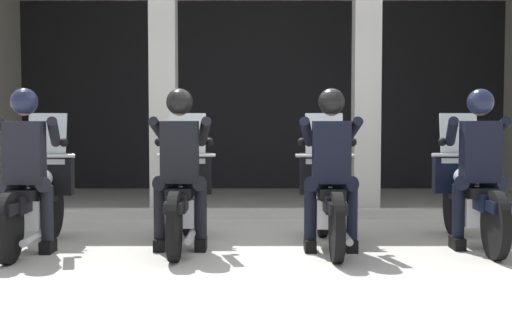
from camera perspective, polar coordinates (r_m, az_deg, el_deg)
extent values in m
plane|color=#A8A59E|center=(10.32, 0.01, -3.87)|extent=(80.00, 80.00, 0.00)
cube|color=black|center=(13.19, 0.58, 5.02)|extent=(9.14, 0.24, 3.35)
cube|color=beige|center=(9.85, -7.18, 4.21)|extent=(0.35, 0.36, 2.91)
cube|color=beige|center=(9.88, 8.66, 4.20)|extent=(0.35, 0.36, 2.91)
cube|color=#B7B5AD|center=(9.36, 0.79, -4.27)|extent=(8.74, 0.24, 0.12)
cylinder|color=black|center=(8.19, -15.62, -3.69)|extent=(0.09, 0.64, 0.64)
cylinder|color=black|center=(6.87, -18.79, -5.13)|extent=(0.09, 0.64, 0.64)
cube|color=black|center=(8.17, -15.65, -2.24)|extent=(0.14, 0.44, 0.08)
cube|color=silver|center=(7.47, -17.18, -4.02)|extent=(0.28, 0.44, 0.28)
cube|color=black|center=(7.50, -17.09, -2.99)|extent=(0.18, 1.24, 0.16)
ellipsoid|color=#B2B2B7|center=(7.70, -16.63, -1.47)|extent=(0.26, 0.48, 0.22)
cube|color=black|center=(7.33, -17.51, -2.60)|extent=(0.24, 0.52, 0.10)
cube|color=black|center=(6.90, -18.66, -3.61)|extent=(0.16, 0.48, 0.10)
cylinder|color=silver|center=(8.11, -15.77, -2.06)|extent=(0.05, 0.24, 0.53)
cube|color=black|center=(8.04, -15.90, -1.11)|extent=(0.52, 0.16, 0.44)
sphere|color=silver|center=(8.13, -15.71, -0.91)|extent=(0.18, 0.18, 0.18)
cube|color=silver|center=(8.00, -15.98, 1.56)|extent=(0.40, 0.14, 0.54)
cylinder|color=silver|center=(7.93, -16.12, 0.28)|extent=(0.62, 0.04, 0.04)
cylinder|color=silver|center=(7.14, -17.07, -5.94)|extent=(0.07, 0.55, 0.07)
cube|color=black|center=(7.28, -17.62, 0.52)|extent=(0.36, 0.22, 0.60)
cube|color=black|center=(7.39, -17.34, 0.72)|extent=(0.05, 0.02, 0.32)
sphere|color=tan|center=(7.29, -17.64, 4.10)|extent=(0.21, 0.21, 0.21)
sphere|color=#191E38|center=(7.29, -17.64, 4.34)|extent=(0.26, 0.26, 0.26)
cylinder|color=black|center=(7.28, -16.48, -1.91)|extent=(0.26, 0.29, 0.17)
cylinder|color=black|center=(7.29, -15.98, -4.06)|extent=(0.12, 0.12, 0.53)
cube|color=black|center=(7.35, -15.92, -6.57)|extent=(0.11, 0.26, 0.12)
cylinder|color=black|center=(7.36, -18.57, -1.89)|extent=(0.26, 0.29, 0.17)
cylinder|color=black|center=(7.41, -18.97, -4.00)|extent=(0.12, 0.12, 0.53)
cube|color=black|center=(7.47, -18.89, -6.46)|extent=(0.11, 0.26, 0.12)
cylinder|color=black|center=(7.43, -15.49, 2.08)|extent=(0.19, 0.48, 0.31)
sphere|color=black|center=(7.62, -14.77, 1.30)|extent=(0.09, 0.09, 0.09)
cylinder|color=black|center=(7.56, -18.71, 2.05)|extent=(0.19, 0.48, 0.31)
sphere|color=black|center=(7.77, -18.48, 1.28)|extent=(0.09, 0.09, 0.09)
cylinder|color=black|center=(8.04, -5.25, -3.71)|extent=(0.09, 0.64, 0.64)
cylinder|color=black|center=(6.66, -6.36, -5.23)|extent=(0.09, 0.64, 0.64)
cube|color=black|center=(8.02, -5.26, -2.23)|extent=(0.14, 0.44, 0.08)
cube|color=silver|center=(7.29, -5.79, -4.06)|extent=(0.28, 0.44, 0.28)
cube|color=black|center=(7.33, -5.76, -3.00)|extent=(0.18, 1.24, 0.16)
ellipsoid|color=#B2B2B7|center=(7.53, -5.60, -1.45)|extent=(0.26, 0.48, 0.22)
cube|color=black|center=(7.14, -5.91, -2.61)|extent=(0.24, 0.52, 0.10)
cube|color=black|center=(6.69, -6.32, -3.66)|extent=(0.16, 0.48, 0.10)
cylinder|color=silver|center=(7.95, -5.30, -2.05)|extent=(0.05, 0.24, 0.53)
cube|color=black|center=(7.88, -5.34, -1.08)|extent=(0.52, 0.16, 0.44)
sphere|color=silver|center=(7.98, -5.28, -0.88)|extent=(0.18, 0.18, 0.18)
cube|color=silver|center=(7.84, -5.37, 1.64)|extent=(0.40, 0.14, 0.54)
cylinder|color=silver|center=(7.77, -5.42, 0.33)|extent=(0.62, 0.04, 0.04)
cylinder|color=silver|center=(6.97, -5.09, -6.03)|extent=(0.07, 0.55, 0.07)
cube|color=black|center=(7.09, -5.95, 0.59)|extent=(0.36, 0.22, 0.60)
cube|color=#14193F|center=(7.21, -5.85, 0.80)|extent=(0.05, 0.02, 0.32)
sphere|color=tan|center=(7.10, -5.95, 4.27)|extent=(0.21, 0.21, 0.21)
sphere|color=black|center=(7.10, -5.96, 4.51)|extent=(0.26, 0.26, 0.26)
cylinder|color=black|center=(7.12, -4.79, -1.89)|extent=(0.26, 0.29, 0.17)
cylinder|color=black|center=(7.14, -4.30, -4.09)|extent=(0.12, 0.12, 0.53)
cube|color=black|center=(7.20, -4.28, -6.64)|extent=(0.11, 0.26, 0.12)
cylinder|color=black|center=(7.15, -7.03, -1.89)|extent=(0.26, 0.29, 0.17)
cylinder|color=black|center=(7.19, -7.49, -4.07)|extent=(0.12, 0.12, 0.53)
cube|color=black|center=(7.25, -7.46, -6.60)|extent=(0.11, 0.26, 0.12)
cylinder|color=black|center=(7.29, -4.05, 2.18)|extent=(0.19, 0.48, 0.31)
sphere|color=black|center=(7.50, -3.62, 1.38)|extent=(0.09, 0.09, 0.09)
cylinder|color=black|center=(7.34, -7.48, 2.16)|extent=(0.19, 0.48, 0.31)
sphere|color=black|center=(7.55, -7.57, 1.37)|extent=(0.09, 0.09, 0.09)
cylinder|color=black|center=(7.99, 5.29, -3.76)|extent=(0.09, 0.64, 0.64)
cylinder|color=black|center=(6.61, 6.40, -5.30)|extent=(0.09, 0.64, 0.64)
cube|color=black|center=(7.96, 5.30, -2.27)|extent=(0.14, 0.44, 0.08)
cube|color=silver|center=(7.24, 5.83, -4.12)|extent=(0.28, 0.44, 0.28)
cube|color=black|center=(7.27, 5.80, -3.05)|extent=(0.18, 1.24, 0.16)
ellipsoid|color=black|center=(7.47, 5.64, -1.48)|extent=(0.26, 0.48, 0.22)
cube|color=black|center=(7.09, 5.95, -2.65)|extent=(0.24, 0.52, 0.10)
cube|color=black|center=(6.64, 6.35, -3.72)|extent=(0.16, 0.48, 0.10)
cylinder|color=silver|center=(7.90, 5.34, -2.08)|extent=(0.05, 0.24, 0.53)
cube|color=black|center=(7.83, 5.38, -1.11)|extent=(0.52, 0.16, 0.44)
sphere|color=silver|center=(7.93, 5.32, -0.91)|extent=(0.18, 0.18, 0.18)
cube|color=silver|center=(7.79, 5.41, 1.63)|extent=(0.40, 0.14, 0.54)
cylinder|color=silver|center=(7.72, 5.46, 0.31)|extent=(0.62, 0.04, 0.04)
cylinder|color=silver|center=(6.94, 7.10, -6.08)|extent=(0.07, 0.55, 0.07)
cube|color=black|center=(7.04, 5.98, 0.57)|extent=(0.36, 0.22, 0.60)
cube|color=#591414|center=(7.15, 5.89, 0.78)|extent=(0.05, 0.02, 0.32)
sphere|color=#936B51|center=(7.05, 5.99, 4.27)|extent=(0.21, 0.21, 0.21)
sphere|color=black|center=(7.05, 5.99, 4.52)|extent=(0.26, 0.26, 0.26)
cylinder|color=black|center=(7.09, 7.08, -1.93)|extent=(0.26, 0.29, 0.17)
cylinder|color=black|center=(7.13, 7.54, -4.12)|extent=(0.12, 0.12, 0.53)
cube|color=black|center=(7.19, 7.51, -6.68)|extent=(0.11, 0.26, 0.12)
cylinder|color=black|center=(7.07, 4.82, -1.93)|extent=(0.26, 0.29, 0.17)
cylinder|color=black|center=(7.09, 4.33, -4.15)|extent=(0.12, 0.12, 0.53)
cube|color=black|center=(7.15, 4.31, -6.72)|extent=(0.11, 0.26, 0.12)
cylinder|color=black|center=(7.28, 7.53, 2.15)|extent=(0.19, 0.48, 0.31)
sphere|color=black|center=(7.50, 7.62, 1.35)|extent=(0.09, 0.09, 0.09)
cylinder|color=black|center=(7.24, 4.07, 2.17)|extent=(0.19, 0.48, 0.31)
sphere|color=black|center=(7.45, 3.65, 1.36)|extent=(0.09, 0.09, 0.09)
cylinder|color=black|center=(8.36, 15.31, -3.54)|extent=(0.09, 0.64, 0.64)
cylinder|color=black|center=(7.03, 18.31, -4.92)|extent=(0.09, 0.64, 0.64)
cube|color=black|center=(8.34, 15.33, -2.12)|extent=(0.14, 0.44, 0.08)
cube|color=silver|center=(7.64, 16.79, -3.85)|extent=(0.28, 0.44, 0.28)
cube|color=black|center=(7.67, 16.70, -2.84)|extent=(0.18, 1.24, 0.16)
ellipsoid|color=#B2B2B7|center=(7.86, 16.27, -1.36)|extent=(0.26, 0.48, 0.22)
cube|color=black|center=(7.49, 17.11, -2.46)|extent=(0.24, 0.52, 0.10)
cube|color=black|center=(7.06, 18.19, -3.44)|extent=(0.16, 0.48, 0.10)
cylinder|color=silver|center=(8.28, 15.44, -1.94)|extent=(0.05, 0.24, 0.53)
cube|color=black|center=(8.21, 15.57, -1.01)|extent=(0.52, 0.16, 0.44)
sphere|color=silver|center=(8.30, 15.39, -0.82)|extent=(0.18, 0.18, 0.18)
cube|color=silver|center=(8.17, 15.65, 1.60)|extent=(0.40, 0.14, 0.54)
cylinder|color=silver|center=(8.10, 15.78, 0.35)|extent=(0.62, 0.04, 0.04)
cylinder|color=silver|center=(7.37, 18.45, -5.67)|extent=(0.07, 0.55, 0.07)
cube|color=black|center=(7.44, 17.21, 0.59)|extent=(0.36, 0.22, 0.60)
cube|color=black|center=(7.56, 16.94, 0.79)|extent=(0.05, 0.02, 0.32)
sphere|color=#936B51|center=(7.45, 17.23, 4.09)|extent=(0.21, 0.21, 0.21)
sphere|color=#191E38|center=(7.45, 17.23, 4.32)|extent=(0.26, 0.26, 0.26)
cylinder|color=black|center=(7.53, 18.14, -1.76)|extent=(0.26, 0.29, 0.17)
cylinder|color=black|center=(7.57, 18.53, -3.83)|extent=(0.12, 0.12, 0.53)
cube|color=black|center=(7.63, 18.46, -6.24)|extent=(0.11, 0.26, 0.12)
cylinder|color=black|center=(7.44, 16.09, -1.78)|extent=(0.26, 0.29, 0.17)
cylinder|color=black|center=(7.46, 15.61, -3.89)|extent=(0.12, 0.12, 0.53)
cube|color=black|center=(7.52, 15.54, -6.34)|extent=(0.11, 0.26, 0.12)
cylinder|color=black|center=(7.72, 18.29, 2.08)|extent=(0.19, 0.48, 0.31)
sphere|color=black|center=(7.94, 18.08, 1.33)|extent=(0.09, 0.09, 0.09)
cylinder|color=black|center=(7.60, 15.13, 2.12)|extent=(0.19, 0.48, 0.31)
sphere|color=black|center=(7.79, 14.44, 1.35)|extent=(0.09, 0.09, 0.09)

